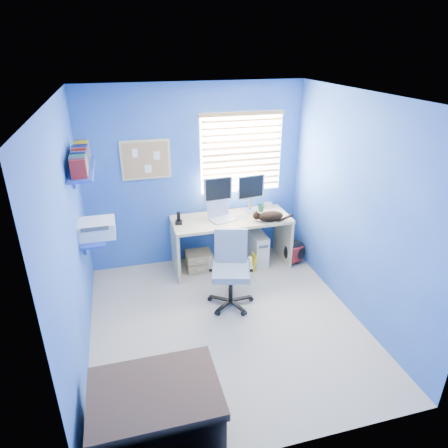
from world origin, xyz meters
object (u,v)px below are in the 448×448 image
object	(u,v)px
laptop	(222,212)
cat	(271,216)
desk	(231,242)
office_chair	(231,278)
tower_pc	(258,248)

from	to	relation	value
laptop	cat	bearing A→B (deg)	-35.78
desk	office_chair	size ratio (longest dim) A/B	1.77
desk	cat	size ratio (longest dim) A/B	4.50
tower_pc	desk	bearing A→B (deg)	179.54
laptop	tower_pc	bearing A→B (deg)	-16.34
desk	office_chair	xyz separation A→B (m)	(-0.25, -0.87, -0.03)
cat	tower_pc	bearing A→B (deg)	124.08
tower_pc	office_chair	distance (m)	1.09
laptop	office_chair	distance (m)	0.99
office_chair	cat	bearing A→B (deg)	41.27
desk	tower_pc	xyz separation A→B (m)	(0.41, -0.00, -0.14)
cat	tower_pc	world-z (taller)	cat
laptop	office_chair	bearing A→B (deg)	-116.25
desk	laptop	size ratio (longest dim) A/B	4.91
desk	office_chair	distance (m)	0.90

